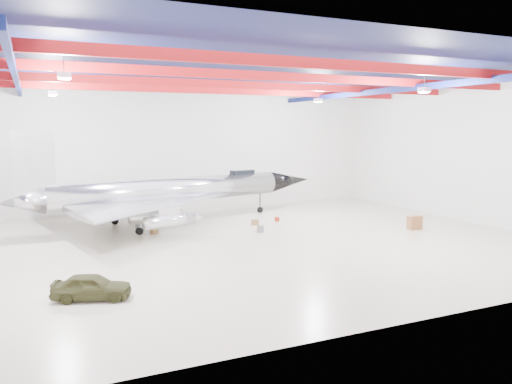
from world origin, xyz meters
name	(u,v)px	position (x,y,z in m)	size (l,w,h in m)	color
floor	(231,244)	(0.00, 0.00, 0.00)	(40.00, 40.00, 0.00)	beige
wall_back	(170,150)	(0.00, 15.00, 5.50)	(40.00, 40.00, 0.00)	silver
wall_right	(465,153)	(20.00, 0.00, 5.50)	(30.00, 30.00, 0.00)	silver
ceiling	(230,70)	(0.00, 0.00, 11.00)	(40.00, 40.00, 0.00)	#0A0F38
ceiling_structure	(230,81)	(0.00, 0.00, 10.32)	(39.50, 29.50, 1.08)	maroon
jet_aircraft	(172,194)	(-1.67, 8.38, 2.38)	(26.35, 17.96, 7.25)	silver
jeep	(92,287)	(-9.37, -7.20, 0.58)	(1.36, 3.38, 1.15)	#39391C
desk	(415,223)	(14.13, -1.11, 0.50)	(1.08, 0.54, 0.99)	brown
toolbox_red	(187,218)	(-0.18, 9.46, 0.14)	(0.40, 0.32, 0.28)	maroon
engine_drum	(260,229)	(3.30, 2.64, 0.23)	(0.51, 0.51, 0.46)	#59595B
parts_bin	(255,222)	(4.07, 5.31, 0.21)	(0.59, 0.47, 0.41)	olive
crate_small	(138,226)	(-4.43, 7.94, 0.13)	(0.36, 0.29, 0.25)	#59595B
tool_chest	(277,219)	(6.28, 5.91, 0.17)	(0.39, 0.39, 0.35)	maroon
oil_barrel	(154,231)	(-3.79, 5.35, 0.18)	(0.50, 0.40, 0.35)	olive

